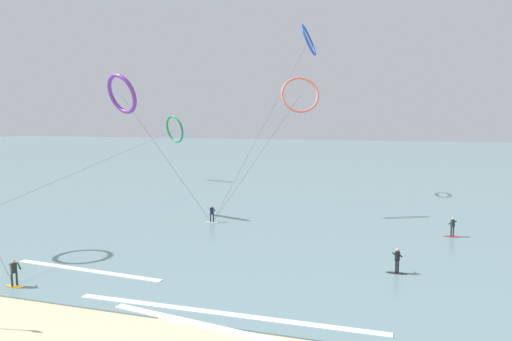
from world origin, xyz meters
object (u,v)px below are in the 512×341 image
object	(u,v)px
surfer_crimson	(452,228)
surfer_ivory	(212,215)
kite_violet	(122,94)
kite_cobalt	(308,40)
surfer_amber	(14,275)
kite_emerald	(174,129)
surfer_charcoal	(397,262)
kite_coral	(300,95)

from	to	relation	value
surfer_crimson	surfer_ivory	bearing A→B (deg)	137.10
kite_violet	kite_cobalt	distance (m)	27.10
surfer_amber	surfer_crimson	world-z (taller)	same
surfer_amber	surfer_ivory	world-z (taller)	same
kite_emerald	kite_violet	world-z (taller)	kite_violet
surfer_ivory	kite_violet	bearing A→B (deg)	162.00
surfer_charcoal	surfer_crimson	distance (m)	12.32
surfer_ivory	kite_emerald	distance (m)	33.56
surfer_crimson	surfer_charcoal	bearing A→B (deg)	-157.00
surfer_ivory	kite_violet	xyz separation A→B (m)	(-10.32, 0.85, 11.99)
surfer_ivory	kite_coral	distance (m)	15.34
surfer_amber	surfer_crimson	distance (m)	33.98
surfer_amber	surfer_crimson	bearing A→B (deg)	152.65
surfer_amber	kite_violet	bearing A→B (deg)	-140.29
surfer_crimson	kite_emerald	bearing A→B (deg)	101.07
surfer_crimson	surfer_ivory	xyz separation A→B (m)	(-22.04, -1.03, 0.00)
kite_emerald	kite_coral	distance (m)	33.13
surfer_ivory	kite_violet	world-z (taller)	kite_violet
surfer_charcoal	surfer_amber	world-z (taller)	same
kite_violet	kite_cobalt	bearing A→B (deg)	-104.57
kite_cobalt	kite_violet	bearing A→B (deg)	142.86
surfer_amber	kite_violet	size ratio (longest dim) A/B	0.11
surfer_charcoal	kite_cobalt	world-z (taller)	kite_cobalt
surfer_ivory	kite_coral	world-z (taller)	kite_coral
surfer_amber	kite_cobalt	world-z (taller)	kite_cobalt
surfer_crimson	kite_coral	size ratio (longest dim) A/B	0.12
surfer_charcoal	kite_coral	world-z (taller)	kite_coral
surfer_charcoal	surfer_amber	size ratio (longest dim) A/B	1.00
surfer_ivory	kite_cobalt	size ratio (longest dim) A/B	0.07
surfer_charcoal	kite_emerald	xyz separation A→B (m)	(-35.45, 37.76, 7.69)
surfer_ivory	kite_cobalt	bearing A→B (deg)	63.06
surfer_crimson	kite_violet	world-z (taller)	kite_violet
surfer_amber	kite_cobalt	distance (m)	47.09
surfer_amber	kite_emerald	xyz separation A→B (m)	(-13.20, 47.24, 7.69)
surfer_amber	kite_coral	xyz separation A→B (m)	(12.06, 26.23, 11.89)
surfer_crimson	kite_cobalt	bearing A→B (deg)	83.72
surfer_charcoal	surfer_ivory	xyz separation A→B (m)	(-17.55, 10.44, 0.00)
surfer_charcoal	surfer_amber	xyz separation A→B (m)	(-22.25, -9.48, 0.00)
surfer_charcoal	surfer_crimson	bearing A→B (deg)	-172.82
surfer_ivory	kite_coral	xyz separation A→B (m)	(7.36, 6.31, 11.89)
surfer_charcoal	surfer_amber	distance (m)	24.19
surfer_crimson	kite_violet	size ratio (longest dim) A/B	0.11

